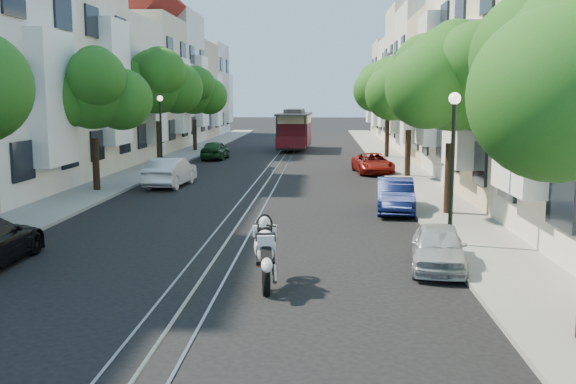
# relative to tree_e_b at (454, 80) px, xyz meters

# --- Properties ---
(ground) EXTENTS (200.00, 200.00, 0.00)m
(ground) POSITION_rel_tree_e_b_xyz_m (-7.26, 19.02, -4.73)
(ground) COLOR black
(ground) RESTS_ON ground
(sidewalk_east) EXTENTS (2.50, 80.00, 0.12)m
(sidewalk_east) POSITION_rel_tree_e_b_xyz_m (-0.01, 19.02, -4.67)
(sidewalk_east) COLOR gray
(sidewalk_east) RESTS_ON ground
(sidewalk_west) EXTENTS (2.50, 80.00, 0.12)m
(sidewalk_west) POSITION_rel_tree_e_b_xyz_m (-14.51, 19.02, -4.67)
(sidewalk_west) COLOR gray
(sidewalk_west) RESTS_ON ground
(rail_left) EXTENTS (0.06, 80.00, 0.02)m
(rail_left) POSITION_rel_tree_e_b_xyz_m (-7.81, 19.02, -4.72)
(rail_left) COLOR gray
(rail_left) RESTS_ON ground
(rail_slot) EXTENTS (0.06, 80.00, 0.02)m
(rail_slot) POSITION_rel_tree_e_b_xyz_m (-7.26, 19.02, -4.72)
(rail_slot) COLOR gray
(rail_slot) RESTS_ON ground
(rail_right) EXTENTS (0.06, 80.00, 0.02)m
(rail_right) POSITION_rel_tree_e_b_xyz_m (-6.71, 19.02, -4.72)
(rail_right) COLOR gray
(rail_right) RESTS_ON ground
(lane_line) EXTENTS (0.08, 80.00, 0.01)m
(lane_line) POSITION_rel_tree_e_b_xyz_m (-7.26, 19.02, -4.73)
(lane_line) COLOR tan
(lane_line) RESTS_ON ground
(townhouses_east) EXTENTS (7.75, 72.00, 12.00)m
(townhouses_east) POSITION_rel_tree_e_b_xyz_m (4.61, 18.94, 0.45)
(townhouses_east) COLOR beige
(townhouses_east) RESTS_ON ground
(townhouses_west) EXTENTS (7.75, 72.00, 11.76)m
(townhouses_west) POSITION_rel_tree_e_b_xyz_m (-19.13, 18.94, 0.35)
(townhouses_west) COLOR silver
(townhouses_west) RESTS_ON ground
(tree_e_b) EXTENTS (4.93, 4.08, 6.68)m
(tree_e_b) POSITION_rel_tree_e_b_xyz_m (0.00, 0.00, 0.00)
(tree_e_b) COLOR black
(tree_e_b) RESTS_ON ground
(tree_e_c) EXTENTS (4.84, 3.99, 6.52)m
(tree_e_c) POSITION_rel_tree_e_b_xyz_m (-0.00, 11.00, -0.13)
(tree_e_c) COLOR black
(tree_e_c) RESTS_ON ground
(tree_e_d) EXTENTS (5.01, 4.16, 6.85)m
(tree_e_d) POSITION_rel_tree_e_b_xyz_m (0.00, 22.00, 0.13)
(tree_e_d) COLOR black
(tree_e_d) RESTS_ON ground
(tree_w_b) EXTENTS (4.72, 3.87, 6.27)m
(tree_w_b) POSITION_rel_tree_e_b_xyz_m (-14.40, 5.00, -0.34)
(tree_w_b) COLOR black
(tree_w_b) RESTS_ON ground
(tree_w_c) EXTENTS (5.13, 4.28, 7.09)m
(tree_w_c) POSITION_rel_tree_e_b_xyz_m (-14.40, 16.00, 0.34)
(tree_w_c) COLOR black
(tree_w_c) RESTS_ON ground
(tree_w_d) EXTENTS (4.84, 3.99, 6.52)m
(tree_w_d) POSITION_rel_tree_e_b_xyz_m (-14.40, 27.00, -0.13)
(tree_w_d) COLOR black
(tree_w_d) RESTS_ON ground
(lamp_east) EXTENTS (0.32, 0.32, 4.16)m
(lamp_east) POSITION_rel_tree_e_b_xyz_m (-0.96, -4.98, -1.89)
(lamp_east) COLOR black
(lamp_east) RESTS_ON ground
(lamp_west) EXTENTS (0.32, 0.32, 4.16)m
(lamp_west) POSITION_rel_tree_e_b_xyz_m (-13.56, 13.02, -1.89)
(lamp_west) COLOR black
(lamp_west) RESTS_ON ground
(sportbike_rider) EXTENTS (0.62, 2.13, 1.57)m
(sportbike_rider) POSITION_rel_tree_e_b_xyz_m (-5.74, -8.89, -3.85)
(sportbike_rider) COLOR black
(sportbike_rider) RESTS_ON ground
(cable_car) EXTENTS (2.71, 7.86, 2.99)m
(cable_car) POSITION_rel_tree_e_b_xyz_m (-6.76, 28.93, -2.96)
(cable_car) COLOR black
(cable_car) RESTS_ON ground
(parked_car_e_near) EXTENTS (1.70, 3.32, 1.08)m
(parked_car_e_near) POSITION_rel_tree_e_b_xyz_m (-1.66, -7.15, -4.19)
(parked_car_e_near) COLOR #A4A9AF
(parked_car_e_near) RESTS_ON ground
(parked_car_e_mid) EXTENTS (1.55, 3.79, 1.22)m
(parked_car_e_mid) POSITION_rel_tree_e_b_xyz_m (-1.83, 0.76, -4.12)
(parked_car_e_mid) COLOR #0E1646
(parked_car_e_mid) RESTS_ON ground
(parked_car_e_far) EXTENTS (2.30, 4.23, 1.12)m
(parked_car_e_far) POSITION_rel_tree_e_b_xyz_m (-1.71, 12.89, -4.17)
(parked_car_e_far) COLOR maroon
(parked_car_e_far) RESTS_ON ground
(parked_car_w_mid) EXTENTS (1.75, 4.25, 1.37)m
(parked_car_w_mid) POSITION_rel_tree_e_b_xyz_m (-11.66, 7.13, -4.05)
(parked_car_w_mid) COLOR silver
(parked_car_w_mid) RESTS_ON ground
(parked_car_w_far) EXTENTS (1.63, 3.79, 1.28)m
(parked_car_w_far) POSITION_rel_tree_e_b_xyz_m (-11.79, 20.60, -4.10)
(parked_car_w_far) COLOR #153517
(parked_car_w_far) RESTS_ON ground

